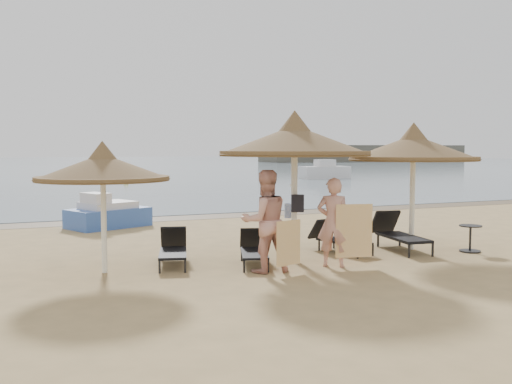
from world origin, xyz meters
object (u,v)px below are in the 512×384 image
Objects in this scene: side_table at (470,239)px; pedal_boat at (107,214)px; palapa_left at (103,168)px; lounger_near_left at (254,249)px; lounger_near_right at (337,238)px; person_left at (265,213)px; lounger_far_left at (173,248)px; person_right at (333,215)px; palapa_right at (413,148)px; palapa_center at (295,141)px; lounger_far_right at (397,233)px.

pedal_boat is (-7.37, 7.70, 0.11)m from side_table.
lounger_near_left is (3.06, -0.35, -1.76)m from palapa_left.
pedal_boat is at bearing 110.09° from lounger_near_right.
pedal_boat is at bearing 133.75° from side_table.
side_table is at bearing -175.19° from person_left.
side_table is (6.91, -1.34, -0.04)m from lounger_far_left.
person_left reaches higher than lounger_near_right.
lounger_far_left is 1.05× the size of lounger_near_left.
person_right is (-0.97, -1.47, 0.75)m from lounger_near_right.
palapa_right is 1.32× the size of person_left.
pedal_boat is at bearing 112.98° from palapa_center.
lounger_far_left is 0.81× the size of person_right.
palapa_left is at bearing 167.73° from lounger_near_right.
palapa_center reaches higher than lounger_far_left.
lounger_far_left is at bearing 164.27° from lounger_near_right.
palapa_left is at bearing 174.29° from palapa_center.
lounger_far_right is (5.52, -0.37, 0.07)m from lounger_far_left.
palapa_left is 8.63m from side_table.
lounger_near_right is at bearing 14.38° from lounger_far_left.
palapa_left is 3.32m from person_left.
pedal_boat is (-5.99, 6.73, 0.01)m from lounger_far_right.
lounger_far_left is 2.76× the size of side_table.
person_right is at bearing -60.22° from palapa_center.
side_table is (5.31, -0.69, -0.02)m from lounger_near_left.
lounger_far_left is 0.74× the size of person_left.
palapa_left is at bearing 172.95° from side_table.
palapa_center reaches higher than palapa_left.
lounger_far_right is (6.99, -0.07, -1.68)m from palapa_left.
lounger_near_right is 0.74× the size of person_left.
lounger_far_right reaches higher than lounger_near_right.
lounger_near_right is 2.74× the size of side_table.
lounger_far_right is 2.85m from person_right.
palapa_right is at bearing -164.06° from person_left.
lounger_near_right is 0.84× the size of lounger_far_right.
pedal_boat is at bearing -31.51° from person_right.
lounger_near_right is at bearing -79.70° from pedal_boat.
side_table is 10.66m from pedal_boat.
person_right is (0.49, -0.85, -1.54)m from palapa_center.
pedal_boat is (-3.48, 7.91, -0.67)m from person_right.
palapa_left is 1.50× the size of lounger_far_left.
lounger_far_right is at bearing -72.70° from pedal_boat.
palapa_left is 0.80× the size of palapa_center.
person_right is (3.02, -1.55, 0.75)m from lounger_far_left.
lounger_far_right is at bearing -0.57° from palapa_left.
person_left is at bearing -167.40° from palapa_right.
lounger_far_left reaches higher than side_table.
lounger_far_left is at bearing 175.04° from palapa_right.
lounger_far_right is at bearing -25.20° from lounger_near_right.
person_right is at bearing -90.60° from pedal_boat.
palapa_right is 6.23m from lounger_far_left.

